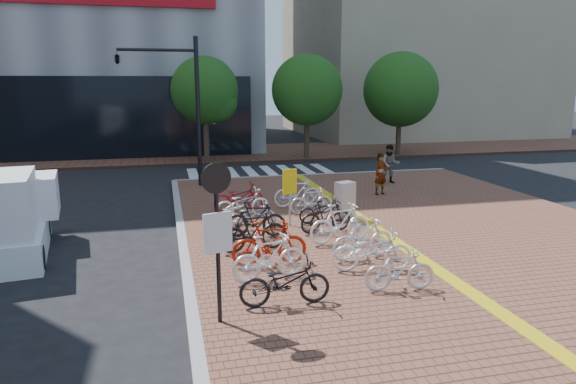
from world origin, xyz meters
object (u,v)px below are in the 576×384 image
object	(u,v)px
bike_3	(254,231)
bike_10	(363,239)
bike_0	(285,282)
bike_6	(243,203)
bike_4	(256,219)
traffic_light_pole	(162,84)
bike_1	(269,257)
bike_8	(400,270)
bike_9	(372,251)
bike_12	(326,216)
bike_13	(322,210)
notice_sign	(217,224)
bike_14	(311,200)
bike_15	(298,192)
utility_box	(345,201)
bike_11	(340,223)
bike_2	(269,243)
bike_5	(251,215)
yellow_sign	(290,187)
bike_7	(239,197)
box_truck	(8,217)
pedestrian_a	(381,174)
pedestrian_b	(390,164)

from	to	relation	value
bike_3	bike_10	xyz separation A→B (m)	(2.65, -1.28, -0.04)
bike_0	bike_6	distance (m)	7.13
bike_4	traffic_light_pole	world-z (taller)	traffic_light_pole
bike_1	bike_10	xyz separation A→B (m)	(2.66, 0.87, -0.02)
bike_8	bike_9	distance (m)	1.28
bike_8	bike_12	bearing A→B (deg)	8.88
bike_1	traffic_light_pole	distance (m)	12.51
bike_8	bike_13	size ratio (longest dim) A/B	1.00
bike_6	notice_sign	size ratio (longest dim) A/B	0.61
bike_6	bike_14	size ratio (longest dim) A/B	1.22
bike_14	bike_15	bearing A→B (deg)	7.70
utility_box	bike_1	bearing A→B (deg)	-127.04
bike_4	utility_box	world-z (taller)	utility_box
bike_0	bike_11	bearing A→B (deg)	-32.78
bike_4	bike_0	bearing A→B (deg)	-172.35
bike_11	bike_12	bearing A→B (deg)	-5.00
bike_2	bike_14	bearing A→B (deg)	-27.85
bike_11	bike_3	bearing A→B (deg)	84.50
bike_5	traffic_light_pole	distance (m)	8.76
bike_8	traffic_light_pole	xyz separation A→B (m)	(-4.87, 12.96, 3.94)
bike_14	yellow_sign	bearing A→B (deg)	136.91
bike_6	bike_8	size ratio (longest dim) A/B	1.20
bike_2	bike_15	world-z (taller)	bike_2
utility_box	notice_sign	bearing A→B (deg)	-126.68
notice_sign	bike_7	bearing A→B (deg)	79.35
bike_12	box_truck	size ratio (longest dim) A/B	0.39
bike_14	bike_4	bearing A→B (deg)	129.31
bike_14	utility_box	bearing A→B (deg)	-144.61
bike_2	bike_0	bearing A→B (deg)	175.65
utility_box	bike_2	bearing A→B (deg)	-131.82
bike_7	yellow_sign	xyz separation A→B (m)	(1.30, -2.42, 0.79)
bike_7	bike_8	bearing A→B (deg)	-170.20
bike_10	yellow_sign	bearing A→B (deg)	7.60
bike_0	utility_box	world-z (taller)	utility_box
bike_10	box_truck	xyz separation A→B (m)	(-9.05, 2.79, 0.43)
bike_15	pedestrian_a	world-z (taller)	pedestrian_a
bike_11	pedestrian_a	world-z (taller)	pedestrian_a
bike_0	bike_5	bearing A→B (deg)	-1.31
bike_4	bike_8	size ratio (longest dim) A/B	1.14
bike_9	pedestrian_b	xyz separation A→B (m)	(5.13, 10.16, 0.36)
bike_5	box_truck	distance (m)	6.74
bike_5	box_truck	size ratio (longest dim) A/B	0.38
bike_5	bike_6	xyz separation A→B (m)	(-0.04, 1.42, 0.06)
bike_8	yellow_sign	bearing A→B (deg)	17.47
bike_4	bike_5	xyz separation A→B (m)	(-0.00, 0.85, -0.11)
bike_6	bike_7	xyz separation A→B (m)	(0.02, 1.04, -0.01)
bike_2	bike_13	distance (m)	4.34
bike_13	notice_sign	size ratio (longest dim) A/B	0.51
bike_5	bike_13	bearing A→B (deg)	-91.57
utility_box	bike_11	bearing A→B (deg)	-112.67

